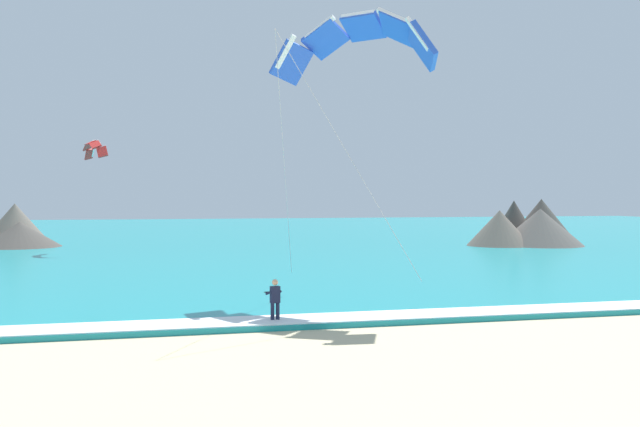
# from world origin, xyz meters

# --- Properties ---
(sea) EXTENTS (200.00, 120.00, 0.20)m
(sea) POSITION_xyz_m (0.00, 74.99, 0.10)
(sea) COLOR teal
(sea) RESTS_ON ground
(surf_foam) EXTENTS (200.00, 1.90, 0.04)m
(surf_foam) POSITION_xyz_m (0.00, 15.99, 0.22)
(surf_foam) COLOR white
(surf_foam) RESTS_ON sea
(surfboard) EXTENTS (0.70, 1.46, 0.09)m
(surfboard) POSITION_xyz_m (-3.42, 15.96, 0.03)
(surfboard) COLOR white
(surfboard) RESTS_ON ground
(kitesurfer) EXTENTS (0.58, 0.58, 1.69)m
(kitesurfer) POSITION_xyz_m (-3.42, 15.98, 0.94)
(kitesurfer) COLOR #191E38
(kitesurfer) RESTS_ON ground
(kite_primary) EXTENTS (6.93, 6.64, 11.45)m
(kite_primary) POSITION_xyz_m (0.96, 20.36, 11.43)
(kite_primary) COLOR blue
(kite_distant) EXTENTS (2.23, 4.09, 1.58)m
(kite_distant) POSITION_xyz_m (-12.58, 49.79, 8.63)
(kite_distant) COLOR red
(headland_right) EXTENTS (12.07, 9.99, 4.48)m
(headland_right) POSITION_xyz_m (26.35, 49.70, 1.98)
(headland_right) COLOR #47423D
(headland_right) RESTS_ON ground
(headland_left) EXTENTS (10.87, 8.64, 4.08)m
(headland_left) POSITION_xyz_m (-20.90, 58.12, 1.54)
(headland_left) COLOR #665B51
(headland_left) RESTS_ON ground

